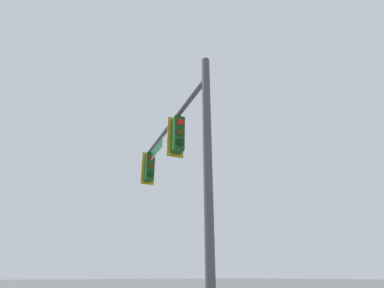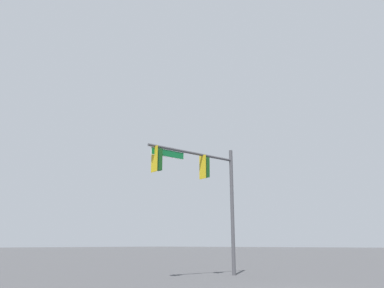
% 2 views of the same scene
% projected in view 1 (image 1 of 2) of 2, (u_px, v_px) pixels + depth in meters
% --- Properties ---
extents(signal_pole_near, '(5.72, 1.42, 6.97)m').
position_uv_depth(signal_pole_near, '(175.00, 159.00, 8.81)').
color(signal_pole_near, '#47474C').
rests_on(signal_pole_near, ground_plane).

